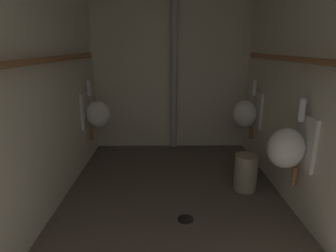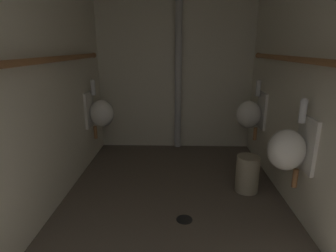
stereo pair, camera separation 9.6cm
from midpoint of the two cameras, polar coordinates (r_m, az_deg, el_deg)
floor at (r=2.55m, az=2.23°, el=-19.32°), size 2.28×3.80×0.08m
wall_left at (r=2.35m, az=-25.95°, el=9.23°), size 0.06×3.80×2.44m
wall_right at (r=2.38m, az=30.73°, el=8.67°), size 0.06×3.80×2.44m
wall_back at (r=3.95m, az=2.22°, el=12.92°), size 2.28×0.06×2.44m
urinal_left_mid at (r=3.54m, az=-13.07°, el=2.74°), size 0.32×0.30×0.76m
urinal_right_mid at (r=2.45m, az=24.78°, el=-4.25°), size 0.32×0.30×0.76m
urinal_right_far at (r=3.55m, az=17.40°, el=2.47°), size 0.32×0.30×0.76m
supply_pipe_left at (r=2.27m, az=-24.59°, el=12.05°), size 0.06×3.04×0.06m
supply_pipe_right at (r=2.29m, az=29.63°, el=11.45°), size 0.06×3.05×0.06m
standpipe_back_wall at (r=3.84m, az=2.88°, el=12.83°), size 0.09×0.09×2.39m
floor_drain at (r=2.52m, az=4.54°, el=-18.65°), size 0.14×0.14×0.01m
waste_bin at (r=2.98m, az=16.94°, el=-9.41°), size 0.23×0.23×0.38m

